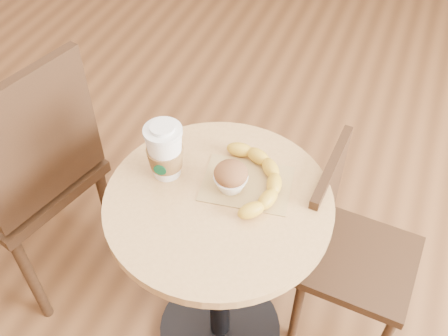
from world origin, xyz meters
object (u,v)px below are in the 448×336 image
coffee_cup (165,153)px  banana (250,180)px  muffin (231,177)px  cafe_table (219,253)px  chair_left (29,173)px  chair_right (346,248)px

coffee_cup → banana: 0.24m
muffin → banana: bearing=30.8°
cafe_table → muffin: 0.30m
cafe_table → banana: banana is taller
cafe_table → muffin: (0.02, 0.05, 0.30)m
cafe_table → coffee_cup: 0.37m
muffin → banana: muffin is taller
chair_left → banana: chair_left is taller
muffin → banana: (0.04, 0.03, -0.02)m
cafe_table → muffin: muffin is taller
chair_left → coffee_cup: bearing=105.6°
chair_left → coffee_cup: 0.60m
coffee_cup → chair_right: bearing=9.7°
cafe_table → chair_right: bearing=30.8°
banana → cafe_table: bearing=-151.8°
chair_right → banana: 0.47m
cafe_table → banana: size_ratio=2.74×
chair_left → banana: size_ratio=3.61×
chair_right → banana: size_ratio=2.85×
cafe_table → banana: (0.06, 0.08, 0.27)m
chair_right → muffin: bearing=119.3°
chair_left → chair_right: bearing=114.8°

